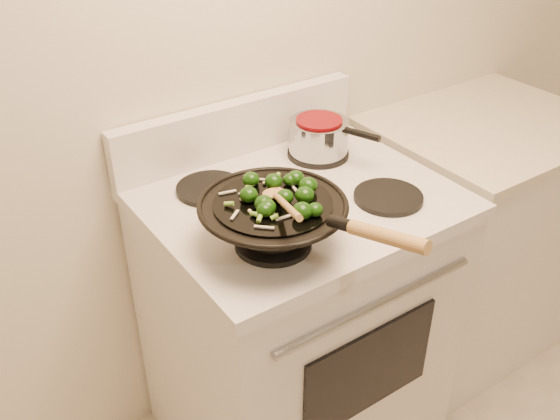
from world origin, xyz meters
TOP-DOWN VIEW (x-y plane):
  - stove at (-0.25, 1.17)m, footprint 0.78×0.67m
  - counter_unit at (0.57, 1.20)m, footprint 0.75×0.62m
  - wok at (-0.43, 1.02)m, footprint 0.34×0.56m
  - stirfry at (-0.41, 1.01)m, footprint 0.23×0.22m
  - wooden_spoon at (-0.44, 0.97)m, footprint 0.13×0.25m
  - saucepan at (-0.07, 1.32)m, footprint 0.17×0.27m

SIDE VIEW (x-z plane):
  - counter_unit at x=0.57m, z-range 0.00..0.91m
  - stove at x=-0.25m, z-range -0.07..1.01m
  - saucepan at x=-0.07m, z-range 0.93..1.03m
  - wok at x=-0.43m, z-range 0.90..1.09m
  - stirfry at x=-0.41m, z-range 1.03..1.07m
  - wooden_spoon at x=-0.44m, z-range 1.02..1.12m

